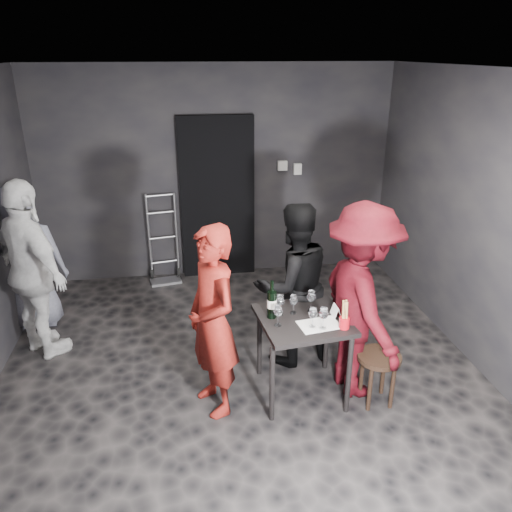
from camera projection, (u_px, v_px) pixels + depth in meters
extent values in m
cube|color=black|center=(243.00, 381.00, 4.61)|extent=(4.50, 5.00, 0.02)
cube|color=silver|center=(239.00, 69.00, 3.58)|extent=(4.50, 5.00, 0.02)
cube|color=black|center=(216.00, 175.00, 6.37)|extent=(4.50, 0.04, 2.70)
cube|color=black|center=(328.00, 491.00, 1.81)|extent=(4.50, 0.04, 2.70)
cube|color=black|center=(493.00, 231.00, 4.41)|extent=(0.04, 5.00, 2.70)
cube|color=black|center=(217.00, 199.00, 6.43)|extent=(0.95, 0.10, 2.10)
cube|color=#B7B7B2|center=(282.00, 166.00, 6.41)|extent=(0.12, 0.06, 0.12)
cube|color=#B7B7B2|center=(297.00, 169.00, 6.46)|extent=(0.10, 0.06, 0.14)
cylinder|color=#B2B2B7|center=(149.00, 238.00, 6.42)|extent=(0.03, 0.03, 1.17)
cylinder|color=#B2B2B7|center=(177.00, 237.00, 6.47)|extent=(0.03, 0.03, 1.17)
cube|color=#B2B2B7|center=(166.00, 281.00, 6.55)|extent=(0.39, 0.21, 0.03)
cylinder|color=black|center=(152.00, 273.00, 6.64)|extent=(0.04, 0.16, 0.16)
cylinder|color=black|center=(179.00, 271.00, 6.69)|extent=(0.04, 0.16, 0.16)
cube|color=black|center=(303.00, 320.00, 4.19)|extent=(0.72, 0.72, 0.04)
cylinder|color=black|center=(272.00, 384.00, 4.00)|extent=(0.04, 0.04, 0.71)
cylinder|color=black|center=(349.00, 376.00, 4.09)|extent=(0.04, 0.04, 0.71)
cylinder|color=black|center=(259.00, 341.00, 4.58)|extent=(0.04, 0.04, 0.71)
cylinder|color=black|center=(327.00, 335.00, 4.67)|extent=(0.04, 0.04, 0.71)
cylinder|color=black|center=(379.00, 357.00, 4.17)|extent=(0.37, 0.37, 0.04)
cylinder|color=black|center=(383.00, 374.00, 4.37)|extent=(0.04, 0.04, 0.41)
cylinder|color=black|center=(362.00, 376.00, 4.34)|extent=(0.04, 0.04, 0.41)
cylinder|color=black|center=(370.00, 390.00, 4.16)|extent=(0.04, 0.04, 0.41)
cylinder|color=black|center=(392.00, 388.00, 4.19)|extent=(0.04, 0.04, 0.41)
imported|color=maroon|center=(212.00, 314.00, 3.96)|extent=(0.63, 0.76, 1.77)
imported|color=black|center=(293.00, 280.00, 4.64)|extent=(0.91, 0.64, 1.69)
imported|color=#3C060D|center=(362.00, 288.00, 4.14)|extent=(0.75, 1.35, 2.00)
imported|color=silver|center=(29.00, 255.00, 4.65)|extent=(1.28, 1.31, 2.11)
imported|color=slate|center=(25.00, 253.00, 5.25)|extent=(0.85, 0.50, 1.70)
cube|color=white|center=(319.00, 325.00, 4.07)|extent=(0.36, 0.27, 0.00)
cylinder|color=black|center=(272.00, 305.00, 4.15)|extent=(0.08, 0.08, 0.24)
cylinder|color=black|center=(272.00, 287.00, 4.09)|extent=(0.03, 0.03, 0.10)
cylinder|color=white|center=(272.00, 303.00, 4.15)|extent=(0.08, 0.08, 0.08)
cylinder|color=#B90D18|center=(344.00, 323.00, 4.01)|extent=(0.08, 0.08, 0.09)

